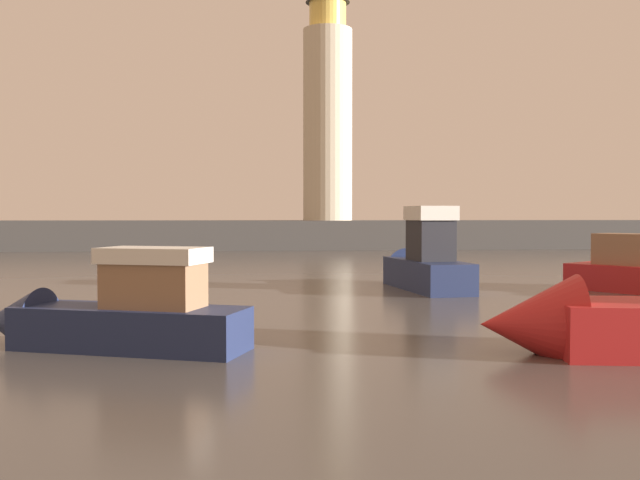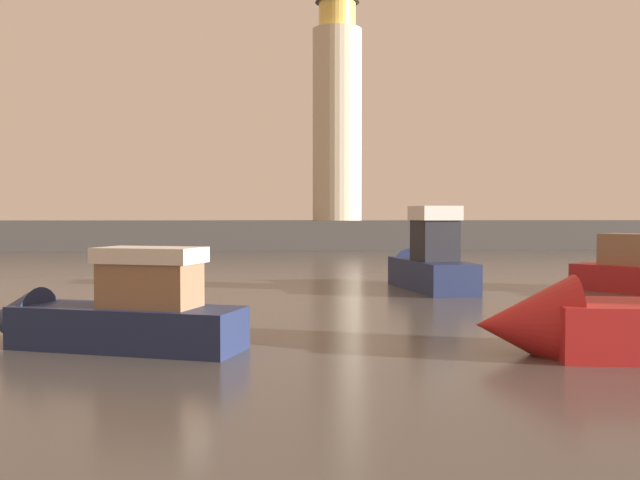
{
  "view_description": "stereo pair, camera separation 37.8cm",
  "coord_description": "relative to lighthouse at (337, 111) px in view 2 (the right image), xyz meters",
  "views": [
    {
      "loc": [
        -0.46,
        -1.66,
        2.77
      ],
      "look_at": [
        1.42,
        17.83,
        2.1
      ],
      "focal_mm": 40.95,
      "sensor_mm": 36.0,
      "label": 1
    },
    {
      "loc": [
        -0.09,
        -1.69,
        2.77
      ],
      "look_at": [
        1.42,
        17.83,
        2.1
      ],
      "focal_mm": 40.95,
      "sensor_mm": 36.0,
      "label": 2
    }
  ],
  "objects": [
    {
      "name": "ground_plane",
      "position": [
        -5.9,
        -28.81,
        -11.28
      ],
      "size": [
        220.0,
        220.0,
        0.0
      ],
      "primitive_type": "plane",
      "color": "#4C4742"
    },
    {
      "name": "motorboat_2",
      "position": [
        -9.34,
        -43.88,
        -10.58
      ],
      "size": [
        6.06,
        3.43,
        2.37
      ],
      "color": "#1E284C",
      "rests_on": "ground_plane"
    },
    {
      "name": "motorboat_1",
      "position": [
        0.13,
        -32.18,
        -10.32
      ],
      "size": [
        2.45,
        6.72,
        3.33
      ],
      "color": "#1E284C",
      "rests_on": "ground_plane"
    },
    {
      "name": "breakwater",
      "position": [
        -5.9,
        0.0,
        -10.11
      ],
      "size": [
        84.12,
        5.19,
        2.33
      ],
      "primitive_type": "cube",
      "color": "#423F3D",
      "rests_on": "ground_plane"
    },
    {
      "name": "lighthouse",
      "position": [
        0.0,
        0.0,
        0.0
      ],
      "size": [
        3.99,
        3.99,
        18.89
      ],
      "color": "beige",
      "rests_on": "breakwater"
    }
  ]
}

